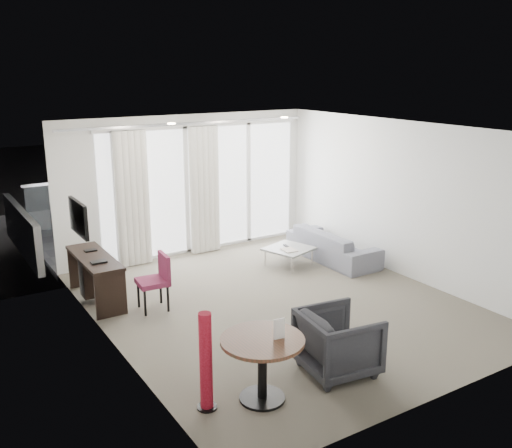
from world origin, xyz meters
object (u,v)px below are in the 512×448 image
tub_armchair (338,342)px  sofa (333,245)px  round_table (262,369)px  red_lamp (206,362)px  rattan_chair_b (246,200)px  rattan_chair_a (192,219)px  desk (96,279)px  coffee_table (289,257)px  desk_chair (152,283)px

tub_armchair → sofa: bearing=-31.2°
round_table → red_lamp: size_ratio=0.83×
sofa → rattan_chair_b: 3.71m
rattan_chair_a → red_lamp: bearing=-99.7°
red_lamp → sofa: bearing=36.0°
tub_armchair → sofa: 4.04m
desk → red_lamp: size_ratio=1.40×
rattan_chair_a → desk: bearing=-125.6°
desk → round_table: bearing=-79.2°
coffee_table → rattan_chair_b: rattan_chair_b is taller
round_table → coffee_table: 4.30m
desk_chair → red_lamp: bearing=-95.6°
coffee_table → rattan_chair_a: rattan_chair_a is taller
desk_chair → coffee_table: size_ratio=1.14×
red_lamp → rattan_chair_b: size_ratio=1.47×
round_table → rattan_chair_a: rattan_chair_a is taller
tub_armchair → coffee_table: bearing=-19.0°
tub_armchair → rattan_chair_a: 5.86m
coffee_table → rattan_chair_b: 3.74m
desk_chair → round_table: 2.82m
desk_chair → rattan_chair_a: size_ratio=1.02×
desk → sofa: desk is taller
desk → rattan_chair_b: bearing=35.4°
desk → red_lamp: 3.43m
round_table → red_lamp: (-0.58, 0.17, 0.18)m
desk_chair → round_table: bearing=-83.4°
desk_chair → rattan_chair_a: 3.64m
coffee_table → red_lamp: bearing=-135.9°
desk → sofa: size_ratio=0.78×
desk_chair → coffee_table: bearing=15.5°
desk_chair → red_lamp: size_ratio=0.78×
round_table → sofa: (3.57, 3.18, -0.08)m
desk → red_lamp: red_lamp is taller
coffee_table → rattan_chair_b: size_ratio=1.00×
desk_chair → sofa: bearing=10.5°
red_lamp → desk_chair: bearing=79.6°
desk_chair → round_table: size_ratio=0.94×
sofa → rattan_chair_b: (0.37, 3.69, 0.08)m
tub_armchair → sofa: tub_armchair is taller
round_table → red_lamp: 0.63m
round_table → rattan_chair_b: rattan_chair_b is taller
desk → rattan_chair_a: 3.48m
coffee_table → rattan_chair_a: bearing=105.9°
coffee_table → rattan_chair_a: 2.58m
round_table → sofa: 4.78m
red_lamp → sofa: (4.14, 3.01, -0.26)m
round_table → rattan_chair_a: size_ratio=1.09×
tub_armchair → coffee_table: (1.65, 3.32, -0.21)m
desk_chair → sofa: (3.65, 0.36, -0.14)m
round_table → tub_armchair: (1.05, 0.02, 0.02)m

